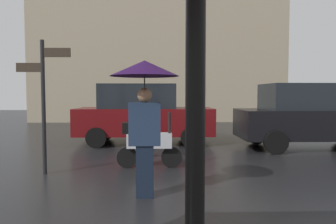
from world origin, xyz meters
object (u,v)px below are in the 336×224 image
(parked_scooter, at_px, (147,143))
(pedestrian_with_umbrella, at_px, (145,89))
(street_signpost, at_px, (44,93))
(parked_car_left, at_px, (143,114))
(parked_car_right, at_px, (311,116))

(parked_scooter, bearing_deg, pedestrian_with_umbrella, -77.86)
(parked_scooter, relative_size, street_signpost, 0.53)
(parked_car_left, distance_m, street_signpost, 4.41)
(parked_scooter, relative_size, parked_car_right, 0.33)
(pedestrian_with_umbrella, relative_size, parked_car_right, 0.49)
(pedestrian_with_umbrella, height_order, parked_scooter, pedestrian_with_umbrella)
(parked_car_left, distance_m, parked_car_right, 5.21)
(parked_car_left, relative_size, street_signpost, 1.63)
(parked_car_right, xyz_separation_m, street_signpost, (-6.88, -2.84, 0.67))
(pedestrian_with_umbrella, height_order, parked_car_right, pedestrian_with_umbrella)
(parked_car_left, xyz_separation_m, parked_car_right, (5.08, -1.13, -0.00))
(parked_scooter, height_order, street_signpost, street_signpost)
(parked_car_left, bearing_deg, pedestrian_with_umbrella, 104.94)
(parked_scooter, distance_m, parked_car_left, 3.50)
(parked_scooter, height_order, parked_car_right, parked_car_right)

